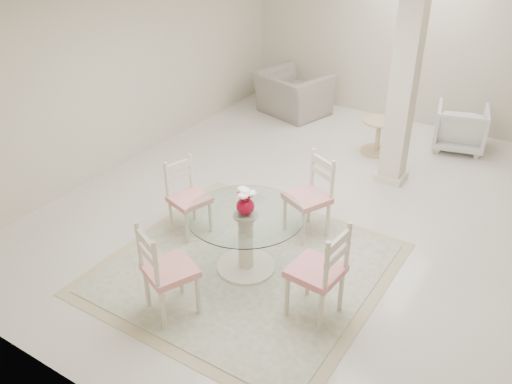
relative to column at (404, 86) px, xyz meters
The scene contains 13 objects.
ground 1.94m from the column, 111.04° to the right, with size 7.00×7.00×0.00m, color silver.
room_shell 1.48m from the column, 111.04° to the right, with size 6.02×7.02×2.71m.
column is the anchor object (origin of this frame).
area_rug 3.13m from the column, 102.28° to the right, with size 2.80×2.80×0.02m.
dining_table 3.00m from the column, 102.28° to the right, with size 1.20×1.20×0.69m.
red_vase 2.87m from the column, 102.26° to the right, with size 0.22×0.20×0.28m.
dining_chair_east 3.11m from the column, 82.51° to the right, with size 0.49×0.49×1.13m.
dining_chair_north 1.97m from the column, 100.89° to the right, with size 0.58×0.58×1.08m.
dining_chair_west 3.08m from the column, 122.25° to the right, with size 0.50×0.50×1.00m.
dining_chair_south 3.92m from the column, 102.92° to the right, with size 0.58×0.58×1.09m.
recliner_taupe 2.92m from the column, 149.18° to the left, with size 1.14×1.00×0.74m, color gray.
armchair_white 1.90m from the column, 71.62° to the left, with size 0.73×0.75×0.69m, color silver.
side_table 1.41m from the column, 124.64° to the left, with size 0.50×0.50×0.52m.
Camera 1 is at (2.47, -5.31, 3.61)m, focal length 38.00 mm.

